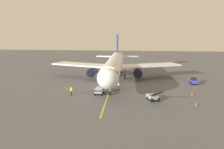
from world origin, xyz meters
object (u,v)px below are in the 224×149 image
object	(u,v)px
ground_crew_marshaller	(71,91)
belt_loader_portside	(153,97)
baggage_cart_near_nose	(120,70)
airplane	(114,65)
safety_cone_wing_port	(68,88)
tug_rear_apron	(194,81)
baggage_cart_starboard_side	(99,91)
safety_cone_nose_right	(192,94)
ground_crew_wing_walker	(119,86)
safety_cone_nose_left	(196,104)
safety_cone_wing_starboard	(66,87)

from	to	relation	value
ground_crew_marshaller	belt_loader_portside	xyz separation A→B (m)	(-15.18, 1.39, -0.17)
baggage_cart_near_nose	ground_crew_marshaller	bearing A→B (deg)	76.80
baggage_cart_near_nose	belt_loader_portside	size ratio (longest dim) A/B	0.57
airplane	safety_cone_wing_port	xyz separation A→B (m)	(8.54, 10.78, -3.73)
tug_rear_apron	belt_loader_portside	bearing A→B (deg)	55.76
baggage_cart_starboard_side	tug_rear_apron	bearing A→B (deg)	-149.67
belt_loader_portside	baggage_cart_starboard_side	xyz separation A→B (m)	(10.07, -3.05, -0.06)
belt_loader_portside	safety_cone_nose_right	xyz separation A→B (m)	(-7.57, -4.64, -0.44)
ground_crew_wing_walker	belt_loader_portside	distance (m)	9.75
belt_loader_portside	safety_cone_nose_left	world-z (taller)	belt_loader_portside
safety_cone_nose_left	safety_cone_wing_port	distance (m)	25.28
belt_loader_portside	baggage_cart_starboard_side	distance (m)	10.52
safety_cone_wing_starboard	baggage_cart_near_nose	bearing A→B (deg)	-112.85
baggage_cart_starboard_side	safety_cone_nose_right	size ratio (longest dim) A/B	4.78
ground_crew_marshaller	belt_loader_portside	size ratio (longest dim) A/B	0.36
airplane	ground_crew_wing_walker	world-z (taller)	airplane
safety_cone_nose_right	safety_cone_wing_starboard	distance (m)	25.73
baggage_cart_starboard_side	safety_cone_nose_left	xyz separation A→B (m)	(-16.86, 5.08, -0.38)
ground_crew_wing_walker	safety_cone_wing_starboard	bearing A→B (deg)	0.76
ground_crew_wing_walker	safety_cone_nose_right	size ratio (longest dim) A/B	3.11
baggage_cart_starboard_side	safety_cone_nose_right	world-z (taller)	baggage_cart_starboard_side
airplane	safety_cone_wing_port	size ratio (longest dim) A/B	73.34
baggage_cart_near_nose	safety_cone_nose_right	xyz separation A→B (m)	(-16.20, 24.66, -0.38)
safety_cone_wing_starboard	safety_cone_nose_left	bearing A→B (deg)	160.18
airplane	ground_crew_marshaller	distance (m)	16.71
baggage_cart_near_nose	safety_cone_nose_left	xyz separation A→B (m)	(-15.42, 31.33, -0.38)
safety_cone_nose_right	safety_cone_wing_port	bearing A→B (deg)	-2.46
safety_cone_wing_port	airplane	bearing A→B (deg)	-128.39
ground_crew_marshaller	safety_cone_wing_port	distance (m)	4.84
airplane	safety_cone_wing_starboard	distance (m)	13.86
ground_crew_marshaller	tug_rear_apron	size ratio (longest dim) A/B	0.73
belt_loader_portside	safety_cone_wing_port	distance (m)	18.20
safety_cone_nose_left	safety_cone_nose_right	xyz separation A→B (m)	(-0.78, -6.67, 0.00)
baggage_cart_near_nose	baggage_cart_starboard_side	bearing A→B (deg)	86.86
baggage_cart_near_nose	tug_rear_apron	world-z (taller)	tug_rear_apron
ground_crew_wing_walker	safety_cone_nose_right	world-z (taller)	ground_crew_wing_walker
baggage_cart_starboard_side	safety_cone_wing_starboard	world-z (taller)	baggage_cart_starboard_side
airplane	safety_cone_nose_right	bearing A→B (deg)	144.01
belt_loader_portside	safety_cone_nose_left	size ratio (longest dim) A/B	8.55
baggage_cart_starboard_side	safety_cone_wing_port	world-z (taller)	baggage_cart_starboard_side
belt_loader_portside	ground_crew_marshaller	bearing A→B (deg)	-5.23
ground_crew_wing_walker	baggage_cart_near_nose	size ratio (longest dim) A/B	0.64
tug_rear_apron	baggage_cart_near_nose	bearing A→B (deg)	-37.62
airplane	ground_crew_marshaller	bearing A→B (deg)	66.91
ground_crew_wing_walker	safety_cone_wing_starboard	distance (m)	11.36
safety_cone_wing_starboard	ground_crew_wing_walker	bearing A→B (deg)	-179.24
baggage_cart_near_nose	baggage_cart_starboard_side	distance (m)	26.29
safety_cone_nose_right	tug_rear_apron	bearing A→B (deg)	-103.95
tug_rear_apron	safety_cone_nose_left	world-z (taller)	tug_rear_apron
ground_crew_marshaller	baggage_cart_near_nose	world-z (taller)	ground_crew_marshaller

